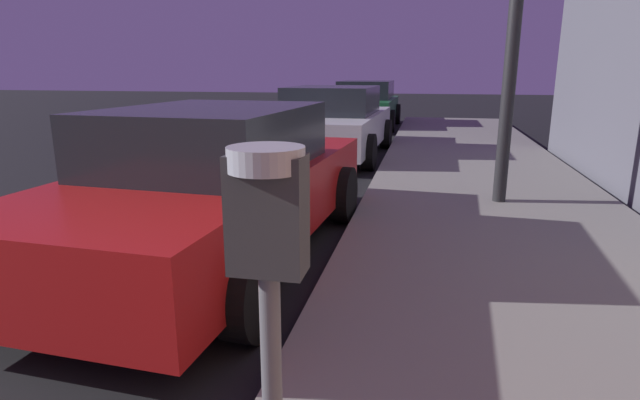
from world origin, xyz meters
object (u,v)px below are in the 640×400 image
at_px(car_red, 216,185).
at_px(car_green, 366,104).
at_px(parking_meter, 269,282).
at_px(car_silver, 333,122).

bearing_deg(car_red, car_green, 90.00).
bearing_deg(car_green, parking_meter, -84.08).
xyz_separation_m(parking_meter, car_silver, (-1.55, 9.29, -0.53)).
height_order(parking_meter, car_silver, parking_meter).
distance_m(parking_meter, car_red, 3.64).
height_order(car_red, car_green, same).
relative_size(car_silver, car_green, 1.09).
bearing_deg(car_green, car_silver, -90.00).
xyz_separation_m(car_red, car_silver, (0.00, 6.05, 0.00)).
distance_m(car_red, car_silver, 6.05).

